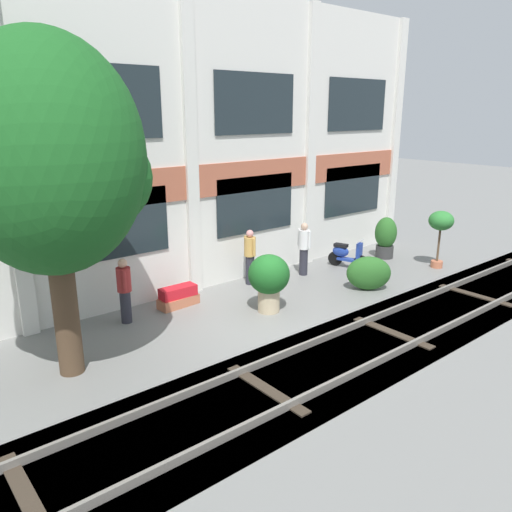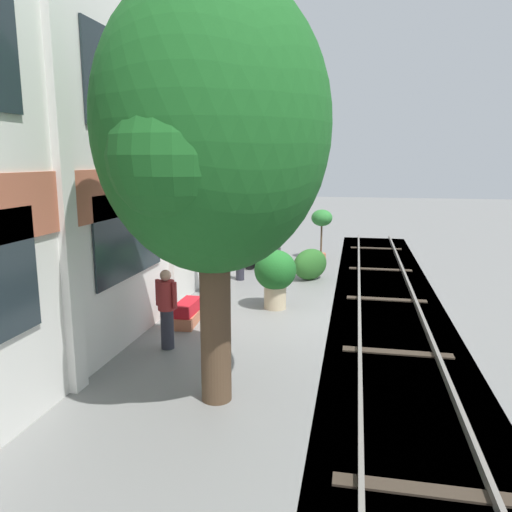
# 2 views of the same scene
# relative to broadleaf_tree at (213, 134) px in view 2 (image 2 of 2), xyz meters

# --- Properties ---
(ground_plane) EXTENTS (80.00, 80.00, 0.00)m
(ground_plane) POSITION_rel_broadleaf_tree_xyz_m (4.39, -0.62, -4.08)
(ground_plane) COLOR slate
(apartment_facade) EXTENTS (18.34, 0.64, 8.09)m
(apartment_facade) POSITION_rel_broadleaf_tree_xyz_m (4.39, 2.62, -0.05)
(apartment_facade) COLOR silver
(apartment_facade) RESTS_ON ground
(rail_tracks) EXTENTS (25.98, 2.80, 0.43)m
(rail_tracks) POSITION_rel_broadleaf_tree_xyz_m (4.39, -2.94, -4.21)
(rail_tracks) COLOR #423F3A
(rail_tracks) RESTS_ON ground
(broadleaf_tree) EXTENTS (3.56, 3.39, 6.32)m
(broadleaf_tree) POSITION_rel_broadleaf_tree_xyz_m (0.00, 0.00, 0.00)
(broadleaf_tree) COLOR #4C3826
(broadleaf_tree) RESTS_ON ground
(potted_plant_ribbed_drum) EXTENTS (0.75, 0.75, 1.44)m
(potted_plant_ribbed_drum) POSITION_rel_broadleaf_tree_xyz_m (11.36, 1.00, -3.32)
(potted_plant_ribbed_drum) COLOR #333333
(potted_plant_ribbed_drum) RESTS_ON ground
(potted_plant_fluted_column) EXTENTS (1.06, 1.06, 1.50)m
(potted_plant_fluted_column) POSITION_rel_broadleaf_tree_xyz_m (5.02, -0.12, -3.18)
(potted_plant_fluted_column) COLOR tan
(potted_plant_fluted_column) RESTS_ON ground
(potted_plant_terracotta_small) EXTENTS (0.79, 0.79, 1.88)m
(potted_plant_terracotta_small) POSITION_rel_broadleaf_tree_xyz_m (11.74, -0.80, -2.63)
(potted_plant_terracotta_small) COLOR #B76647
(potted_plant_terracotta_small) RESTS_ON ground
(potted_plant_square_trough) EXTENTS (1.12, 0.51, 0.54)m
(potted_plant_square_trough) POSITION_rel_broadleaf_tree_xyz_m (3.41, 1.65, -3.82)
(potted_plant_square_trough) COLOR #B76647
(potted_plant_square_trough) RESTS_ON ground
(scooter_near_curb) EXTENTS (0.65, 1.34, 0.98)m
(scooter_near_curb) POSITION_rel_broadleaf_tree_xyz_m (9.43, 1.09, -3.64)
(scooter_near_curb) COLOR black
(scooter_near_curb) RESTS_ON ground
(resident_by_doorway) EXTENTS (0.34, 0.53, 1.65)m
(resident_by_doorway) POSITION_rel_broadleaf_tree_xyz_m (5.97, 1.83, -3.19)
(resident_by_doorway) COLOR #282833
(resident_by_doorway) RESTS_ON ground
(resident_watching_tracks) EXTENTS (0.34, 0.53, 1.66)m
(resident_watching_tracks) POSITION_rel_broadleaf_tree_xyz_m (7.82, 1.45, -3.19)
(resident_watching_tracks) COLOR #282833
(resident_watching_tracks) RESTS_ON ground
(resident_near_plants) EXTENTS (0.34, 0.50, 1.61)m
(resident_near_plants) POSITION_rel_broadleaf_tree_xyz_m (1.90, 1.55, -3.22)
(resident_near_plants) COLOR #282833
(resident_near_plants) RESTS_ON ground
(topiary_hedge) EXTENTS (1.41, 1.36, 0.98)m
(topiary_hedge) POSITION_rel_broadleaf_tree_xyz_m (8.30, -0.70, -3.59)
(topiary_hedge) COLOR #286023
(topiary_hedge) RESTS_ON ground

